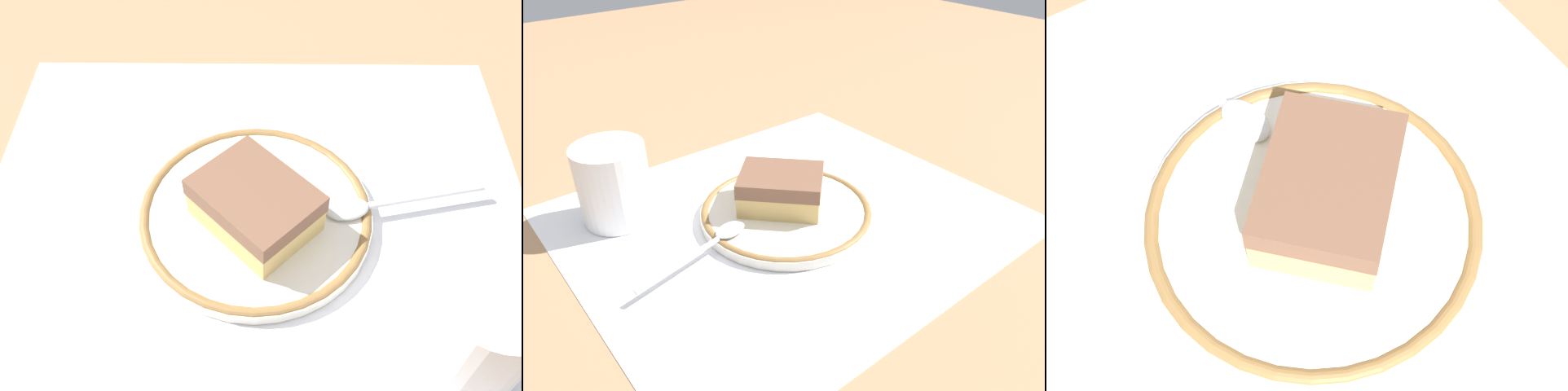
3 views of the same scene
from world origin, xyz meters
The scene contains 7 objects.
ground_plane centered at (0.00, 0.00, 0.00)m, with size 2.40×2.40×0.00m, color #9E7551.
placemat centered at (0.00, 0.00, 0.00)m, with size 0.48×0.42×0.00m, color white.
plate centered at (0.00, 0.00, 0.01)m, with size 0.20×0.20×0.01m.
cake_slice centered at (0.00, 0.01, 0.03)m, with size 0.12×0.12×0.04m.
spoon centered at (-0.10, -0.01, 0.02)m, with size 0.14×0.04×0.01m.
cup centered at (-0.15, 0.12, 0.04)m, with size 0.08×0.08×0.09m.
napkin centered at (0.10, -0.13, 0.00)m, with size 0.10×0.10×0.00m, color white.
Camera 1 is at (-0.01, 0.29, 0.40)m, focal length 39.61 mm.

